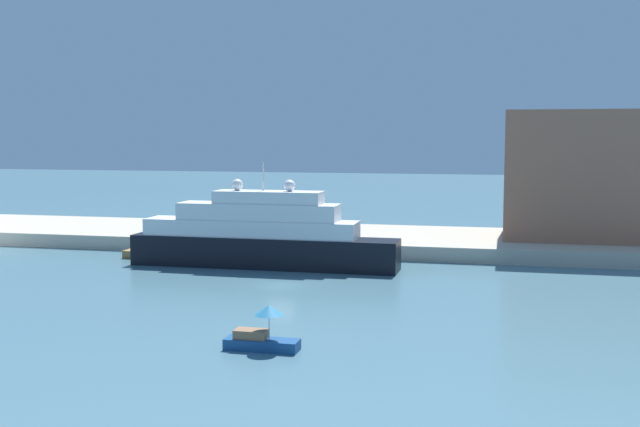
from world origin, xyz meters
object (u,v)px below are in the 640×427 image
object	(u,v)px
large_yacht	(260,236)
harbor_building	(590,175)
person_figure	(229,227)
mooring_bollard	(292,237)
work_barge	(148,254)
small_motorboat	(262,334)
parked_car	(191,226)

from	to	relation	value
large_yacht	harbor_building	world-z (taller)	harbor_building
large_yacht	person_figure	bearing A→B (deg)	122.01
mooring_bollard	work_barge	bearing A→B (deg)	-158.39
harbor_building	person_figure	xyz separation A→B (m)	(-41.81, -4.81, -6.58)
small_motorboat	parked_car	size ratio (longest dim) A/B	1.15
harbor_building	mooring_bollard	size ratio (longest dim) A/B	22.50
large_yacht	small_motorboat	bearing A→B (deg)	-72.03
small_motorboat	mooring_bollard	bearing A→B (deg)	102.70
large_yacht	parked_car	bearing A→B (deg)	133.00
harbor_building	parked_car	size ratio (longest dim) A/B	4.58
large_yacht	person_figure	size ratio (longest dim) A/B	17.67
work_barge	person_figure	size ratio (longest dim) A/B	3.30
harbor_building	mooring_bollard	distance (m)	34.65
harbor_building	small_motorboat	bearing A→B (deg)	-117.04
work_barge	mooring_bollard	size ratio (longest dim) A/B	6.15
large_yacht	person_figure	world-z (taller)	large_yacht
harbor_building	parked_car	world-z (taller)	harbor_building
parked_car	mooring_bollard	bearing A→B (deg)	-23.70
parked_car	large_yacht	bearing A→B (deg)	-47.00
person_figure	large_yacht	bearing A→B (deg)	-57.99
small_motorboat	work_barge	xyz separation A→B (m)	(-23.29, 31.83, -0.58)
work_barge	small_motorboat	bearing A→B (deg)	-53.81
parked_car	person_figure	bearing A→B (deg)	-17.74
person_figure	mooring_bollard	distance (m)	10.36
small_motorboat	parked_car	world-z (taller)	small_motorboat
large_yacht	mooring_bollard	distance (m)	8.53
parked_car	harbor_building	bearing A→B (deg)	3.57
harbor_building	person_figure	distance (m)	42.59
small_motorboat	harbor_building	size ratio (longest dim) A/B	0.25
small_motorboat	person_figure	distance (m)	45.99
harbor_building	work_barge	bearing A→B (deg)	-162.01
large_yacht	work_barge	size ratio (longest dim) A/B	5.35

